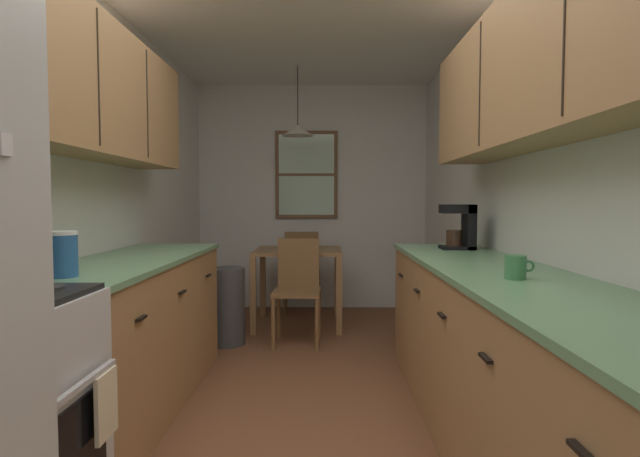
{
  "coord_description": "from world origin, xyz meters",
  "views": [
    {
      "loc": [
        0.14,
        -2.22,
        1.23
      ],
      "look_at": [
        0.11,
        1.44,
        1.03
      ],
      "focal_mm": 28.4,
      "sensor_mm": 36.0,
      "label": 1
    }
  ],
  "objects_px": {
    "dining_chair_near": "(298,285)",
    "mug_by_coffeemaker": "(516,267)",
    "dining_table": "(298,262)",
    "coffee_maker": "(462,226)",
    "storage_canister": "(62,254)",
    "trash_bin": "(227,306)",
    "dining_chair_far": "(302,267)",
    "table_serving_bowl": "(303,245)"
  },
  "relations": [
    {
      "from": "dining_chair_near",
      "to": "mug_by_coffeemaker",
      "type": "xyz_separation_m",
      "value": [
        1.05,
        -2.24,
        0.45
      ]
    },
    {
      "from": "trash_bin",
      "to": "coffee_maker",
      "type": "height_order",
      "value": "coffee_maker"
    },
    {
      "from": "coffee_maker",
      "to": "dining_chair_near",
      "type": "bearing_deg",
      "value": 143.0
    },
    {
      "from": "dining_chair_far",
      "to": "mug_by_coffeemaker",
      "type": "height_order",
      "value": "mug_by_coffeemaker"
    },
    {
      "from": "dining_table",
      "to": "coffee_maker",
      "type": "xyz_separation_m",
      "value": [
        1.21,
        -1.49,
        0.43
      ]
    },
    {
      "from": "storage_canister",
      "to": "dining_chair_far",
      "type": "bearing_deg",
      "value": 75.39
    },
    {
      "from": "dining_chair_far",
      "to": "table_serving_bowl",
      "type": "relative_size",
      "value": 5.37
    },
    {
      "from": "trash_bin",
      "to": "coffee_maker",
      "type": "bearing_deg",
      "value": -24.39
    },
    {
      "from": "coffee_maker",
      "to": "storage_canister",
      "type": "bearing_deg",
      "value": -147.97
    },
    {
      "from": "dining_chair_near",
      "to": "mug_by_coffeemaker",
      "type": "relative_size",
      "value": 7.18
    },
    {
      "from": "trash_bin",
      "to": "coffee_maker",
      "type": "relative_size",
      "value": 2.14
    },
    {
      "from": "dining_chair_near",
      "to": "trash_bin",
      "type": "bearing_deg",
      "value": -172.56
    },
    {
      "from": "coffee_maker",
      "to": "mug_by_coffeemaker",
      "type": "height_order",
      "value": "coffee_maker"
    },
    {
      "from": "dining_table",
      "to": "mug_by_coffeemaker",
      "type": "height_order",
      "value": "mug_by_coffeemaker"
    },
    {
      "from": "dining_table",
      "to": "table_serving_bowl",
      "type": "bearing_deg",
      "value": 62.43
    },
    {
      "from": "dining_chair_near",
      "to": "coffee_maker",
      "type": "distance_m",
      "value": 1.58
    },
    {
      "from": "dining_table",
      "to": "trash_bin",
      "type": "distance_m",
      "value": 0.94
    },
    {
      "from": "storage_canister",
      "to": "mug_by_coffeemaker",
      "type": "distance_m",
      "value": 1.95
    },
    {
      "from": "dining_chair_far",
      "to": "mug_by_coffeemaker",
      "type": "distance_m",
      "value": 3.63
    },
    {
      "from": "storage_canister",
      "to": "mug_by_coffeemaker",
      "type": "bearing_deg",
      "value": -1.27
    },
    {
      "from": "dining_table",
      "to": "table_serving_bowl",
      "type": "distance_m",
      "value": 0.19
    },
    {
      "from": "dining_chair_far",
      "to": "coffee_maker",
      "type": "distance_m",
      "value": 2.48
    },
    {
      "from": "trash_bin",
      "to": "storage_canister",
      "type": "height_order",
      "value": "storage_canister"
    },
    {
      "from": "dining_chair_far",
      "to": "storage_canister",
      "type": "bearing_deg",
      "value": -104.61
    },
    {
      "from": "dining_chair_near",
      "to": "storage_canister",
      "type": "relative_size",
      "value": 4.5
    },
    {
      "from": "dining_chair_near",
      "to": "dining_chair_far",
      "type": "bearing_deg",
      "value": 90.97
    },
    {
      "from": "dining_table",
      "to": "mug_by_coffeemaker",
      "type": "relative_size",
      "value": 6.78
    },
    {
      "from": "dining_table",
      "to": "dining_chair_far",
      "type": "distance_m",
      "value": 0.62
    },
    {
      "from": "dining_table",
      "to": "table_serving_bowl",
      "type": "xyz_separation_m",
      "value": [
        0.05,
        0.09,
        0.16
      ]
    },
    {
      "from": "coffee_maker",
      "to": "table_serving_bowl",
      "type": "height_order",
      "value": "coffee_maker"
    },
    {
      "from": "coffee_maker",
      "to": "table_serving_bowl",
      "type": "relative_size",
      "value": 1.84
    },
    {
      "from": "storage_canister",
      "to": "mug_by_coffeemaker",
      "type": "height_order",
      "value": "storage_canister"
    },
    {
      "from": "dining_chair_near",
      "to": "mug_by_coffeemaker",
      "type": "height_order",
      "value": "mug_by_coffeemaker"
    },
    {
      "from": "dining_chair_near",
      "to": "storage_canister",
      "type": "distance_m",
      "value": 2.43
    },
    {
      "from": "dining_chair_far",
      "to": "trash_bin",
      "type": "height_order",
      "value": "dining_chair_far"
    },
    {
      "from": "dining_chair_far",
      "to": "storage_canister",
      "type": "distance_m",
      "value": 3.55
    },
    {
      "from": "table_serving_bowl",
      "to": "storage_canister",
      "type": "bearing_deg",
      "value": -107.8
    },
    {
      "from": "dining_table",
      "to": "coffee_maker",
      "type": "bearing_deg",
      "value": -51.04
    },
    {
      "from": "storage_canister",
      "to": "mug_by_coffeemaker",
      "type": "xyz_separation_m",
      "value": [
        1.95,
        -0.04,
        -0.05
      ]
    },
    {
      "from": "dining_table",
      "to": "storage_canister",
      "type": "distance_m",
      "value": 2.96
    },
    {
      "from": "dining_chair_near",
      "to": "dining_chair_far",
      "type": "distance_m",
      "value": 1.21
    },
    {
      "from": "dining_chair_near",
      "to": "coffee_maker",
      "type": "xyz_separation_m",
      "value": [
        1.18,
        -0.89,
        0.56
      ]
    }
  ]
}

